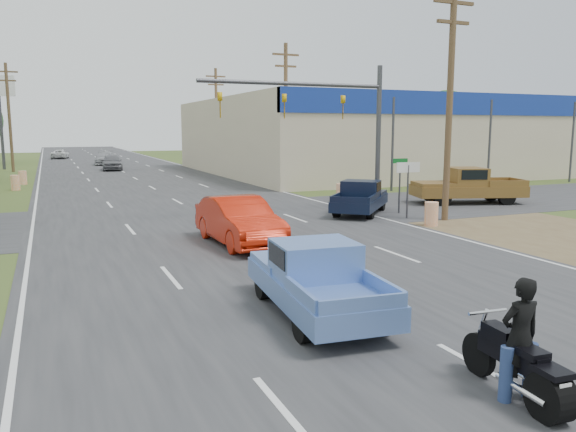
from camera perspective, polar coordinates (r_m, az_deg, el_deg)
name	(u,v)px	position (r m, az deg, el deg)	size (l,w,h in m)	color
ground	(487,372)	(10.14, 19.61, -14.75)	(200.00, 200.00, 0.00)	#374A1D
main_road	(135,178)	(47.35, -15.26, 3.70)	(15.00, 180.00, 0.02)	#2D2D30
cross_road	(205,217)	(25.87, -8.41, -0.09)	(120.00, 10.00, 0.02)	#2D2D30
dirt_verge	(523,229)	(24.51, 22.74, -1.19)	(8.00, 18.00, 0.01)	brown
big_box_store	(454,136)	(60.48, 16.50, 7.83)	(50.00, 28.10, 6.60)	#B7A88C
utility_pole_1	(450,97)	(25.42, 16.12, 11.51)	(2.00, 0.28, 10.00)	#4C3823
utility_pole_2	(286,110)	(41.00, -0.23, 10.69)	(2.00, 0.28, 10.00)	#4C3823
utility_pole_3	(216,116)	(58.00, -7.28, 10.07)	(2.00, 0.28, 10.00)	#4C3823
utility_pole_6	(9,115)	(58.83, -26.47, 9.21)	(2.00, 0.28, 10.00)	#4C3823
tree_3	(446,116)	(98.34, 15.77, 9.78)	(8.40, 8.40, 10.40)	#422D19
tree_5	(254,119)	(108.09, -3.48, 9.80)	(7.98, 7.98, 9.88)	#422D19
barrel_0	(431,214)	(23.92, 14.35, 0.19)	(0.56, 0.56, 1.00)	orange
barrel_1	(341,193)	(31.22, 5.44, 2.39)	(0.56, 0.56, 1.00)	orange
barrel_2	(15,183)	(40.94, -25.95, 3.06)	(0.56, 0.56, 1.00)	orange
barrel_3	(23,178)	(44.91, -25.35, 3.53)	(0.56, 0.56, 1.00)	orange
lane_sign	(408,176)	(25.48, 12.10, 3.96)	(1.20, 0.08, 2.52)	#3F3F44
street_name_sign	(400,180)	(27.08, 11.29, 3.64)	(0.80, 0.08, 2.61)	#3F3F44
signal_mast	(330,111)	(26.74, 4.28, 10.57)	(9.12, 0.40, 7.00)	#3F3F44
red_convertible	(239,221)	(19.45, -4.99, -0.54)	(1.73, 4.97, 1.64)	#BB1C08
motorcycle	(521,369)	(9.13, 22.59, -14.16)	(0.70, 2.27, 1.15)	black
rider	(520,343)	(9.04, 22.47, -11.83)	(0.65, 0.42, 1.77)	black
blue_pickup	(314,277)	(12.22, 2.70, -6.21)	(2.29, 4.96, 1.59)	black
navy_pickup	(361,197)	(26.78, 7.41, 1.93)	(4.56, 4.74, 1.58)	black
brown_pickup	(465,185)	(31.71, 17.58, 2.98)	(6.24, 3.91, 1.93)	black
distant_car_grey	(112,162)	(57.59, -17.44, 5.22)	(1.83, 4.55, 1.55)	slate
distant_car_silver	(105,158)	(66.91, -18.10, 5.62)	(2.11, 5.19, 1.51)	#9A9B9F
distant_car_white	(60,154)	(82.75, -22.13, 5.83)	(1.98, 4.30, 1.20)	silver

